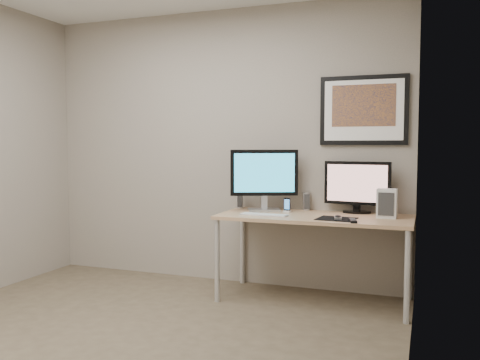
% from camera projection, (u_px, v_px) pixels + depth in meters
% --- Properties ---
extents(floor, '(3.60, 3.60, 0.00)m').
position_uv_depth(floor, '(124.00, 343.00, 3.40)').
color(floor, '#4D4230').
rests_on(floor, ground).
extents(room, '(3.60, 3.60, 3.60)m').
position_uv_depth(room, '(155.00, 101.00, 3.70)').
color(room, white).
rests_on(room, ground).
extents(desk, '(1.60, 0.70, 0.73)m').
position_uv_depth(desk, '(314.00, 223.00, 4.27)').
color(desk, '#9E754C').
rests_on(desk, floor).
extents(framed_art, '(0.75, 0.04, 0.60)m').
position_uv_depth(framed_art, '(364.00, 110.00, 4.39)').
color(framed_art, black).
rests_on(framed_art, room).
extents(monitor_large, '(0.56, 0.29, 0.55)m').
position_uv_depth(monitor_large, '(264.00, 177.00, 4.51)').
color(monitor_large, silver).
rests_on(monitor_large, desk).
extents(monitor_tv, '(0.57, 0.16, 0.45)m').
position_uv_depth(monitor_tv, '(357.00, 186.00, 4.38)').
color(monitor_tv, black).
rests_on(monitor_tv, desk).
extents(speaker_left, '(0.08, 0.08, 0.16)m').
position_uv_depth(speaker_left, '(240.00, 200.00, 4.75)').
color(speaker_left, silver).
rests_on(speaker_left, desk).
extents(speaker_right, '(0.08, 0.08, 0.16)m').
position_uv_depth(speaker_right, '(306.00, 201.00, 4.59)').
color(speaker_right, silver).
rests_on(speaker_right, desk).
extents(phone_dock, '(0.06, 0.06, 0.13)m').
position_uv_depth(phone_dock, '(287.00, 205.00, 4.46)').
color(phone_dock, black).
rests_on(phone_dock, desk).
extents(keyboard, '(0.41, 0.13, 0.01)m').
position_uv_depth(keyboard, '(264.00, 215.00, 4.25)').
color(keyboard, silver).
rests_on(keyboard, desk).
extents(mousepad, '(0.32, 0.29, 0.00)m').
position_uv_depth(mousepad, '(336.00, 219.00, 4.05)').
color(mousepad, black).
rests_on(mousepad, desk).
extents(mouse, '(0.07, 0.10, 0.03)m').
position_uv_depth(mouse, '(338.00, 217.00, 4.03)').
color(mouse, black).
rests_on(mouse, mousepad).
extents(remote, '(0.09, 0.19, 0.02)m').
position_uv_depth(remote, '(353.00, 220.00, 3.91)').
color(remote, black).
rests_on(remote, desk).
extents(fan_unit, '(0.16, 0.12, 0.24)m').
position_uv_depth(fan_unit, '(387.00, 203.00, 4.10)').
color(fan_unit, silver).
rests_on(fan_unit, desk).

